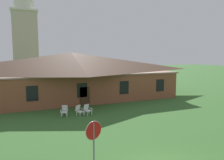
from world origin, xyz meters
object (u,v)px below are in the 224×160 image
(lawn_chair_near_door, at_px, (79,110))
(stop_sign, at_px, (94,140))
(lawn_chair_left_end, at_px, (87,109))
(lawn_chair_by_porch, at_px, (64,110))

(lawn_chair_near_door, bearing_deg, stop_sign, -100.70)
(lawn_chair_near_door, height_order, lawn_chair_left_end, same)
(stop_sign, distance_m, lawn_chair_left_end, 11.00)
(stop_sign, xyz_separation_m, lawn_chair_near_door, (1.99, 10.52, -1.48))
(lawn_chair_left_end, bearing_deg, stop_sign, -104.71)
(lawn_chair_by_porch, relative_size, lawn_chair_near_door, 1.00)
(lawn_chair_by_porch, distance_m, lawn_chair_near_door, 1.33)
(stop_sign, relative_size, lawn_chair_near_door, 2.90)
(stop_sign, relative_size, lawn_chair_by_porch, 2.90)
(stop_sign, relative_size, lawn_chair_left_end, 2.90)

